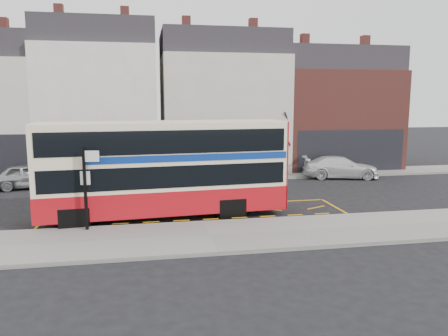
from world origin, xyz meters
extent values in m
plane|color=black|center=(0.00, 0.00, 0.00)|extent=(120.00, 120.00, 0.00)
cube|color=gray|center=(0.00, -2.30, 0.07)|extent=(40.00, 4.00, 0.15)
cube|color=gray|center=(0.00, -0.38, 0.07)|extent=(40.00, 0.15, 0.15)
cube|color=gray|center=(0.00, 11.00, 0.07)|extent=(50.00, 3.00, 0.15)
cube|color=brown|center=(-11.50, 14.00, 10.20)|extent=(0.60, 0.60, 1.20)
cube|color=white|center=(-5.50, 15.00, 4.50)|extent=(8.00, 8.00, 9.00)
cube|color=#28262B|center=(-5.50, 15.00, 9.90)|extent=(8.00, 7.20, 1.80)
cube|color=brown|center=(-7.90, 14.00, 11.20)|extent=(0.60, 0.60, 1.20)
cube|color=brown|center=(-3.50, 14.00, 11.20)|extent=(0.60, 0.60, 1.20)
cube|color=black|center=(-5.50, 11.02, 1.60)|extent=(7.36, 0.06, 3.20)
cube|color=black|center=(-5.50, 11.04, 1.40)|extent=(5.60, 0.04, 2.00)
cube|color=beige|center=(3.50, 15.00, 4.25)|extent=(9.00, 8.00, 8.50)
cube|color=#28262B|center=(3.50, 15.00, 9.40)|extent=(9.00, 7.20, 1.80)
cube|color=brown|center=(0.80, 14.00, 10.70)|extent=(0.60, 0.60, 1.20)
cube|color=brown|center=(5.75, 14.00, 10.70)|extent=(0.60, 0.60, 1.20)
cube|color=#167C41|center=(3.50, 11.02, 1.60)|extent=(8.28, 0.06, 3.20)
cube|color=black|center=(3.50, 11.04, 1.40)|extent=(6.30, 0.04, 2.00)
cube|color=brown|center=(12.50, 15.00, 3.75)|extent=(9.00, 8.00, 7.50)
cube|color=#28262B|center=(12.50, 15.00, 8.40)|extent=(9.00, 7.20, 1.80)
cube|color=brown|center=(9.80, 14.00, 9.70)|extent=(0.60, 0.60, 1.20)
cube|color=brown|center=(14.75, 14.00, 9.70)|extent=(0.60, 0.60, 1.20)
cube|color=black|center=(12.50, 11.02, 1.60)|extent=(8.28, 0.06, 3.20)
cube|color=black|center=(12.50, 11.04, 1.40)|extent=(6.30, 0.04, 2.00)
cube|color=#FAE8BE|center=(-1.54, 1.12, 2.37)|extent=(11.13, 3.31, 4.04)
cube|color=#AC0D16|center=(-1.54, 1.12, 0.90)|extent=(11.17, 3.35, 1.10)
cube|color=#AC0D16|center=(3.91, 1.53, 2.37)|extent=(0.25, 2.53, 4.04)
cube|color=black|center=(-1.54, 1.12, 2.09)|extent=(10.69, 3.33, 0.95)
cube|color=black|center=(-1.54, 1.12, 3.59)|extent=(10.69, 3.33, 1.00)
cube|color=navy|center=(-0.54, 1.20, 2.89)|extent=(8.94, 3.19, 0.30)
cube|color=black|center=(-6.99, 0.72, 1.84)|extent=(0.23, 2.29, 1.60)
cube|color=black|center=(-6.99, 0.72, 3.59)|extent=(0.23, 2.29, 1.00)
cube|color=black|center=(-6.98, 0.72, 2.79)|extent=(0.18, 1.74, 0.35)
cube|color=#FAE8BE|center=(-1.54, 1.12, 4.34)|extent=(11.12, 3.21, 0.12)
cylinder|color=black|center=(-5.33, -0.29, 0.50)|extent=(1.02, 0.35, 1.00)
cylinder|color=black|center=(-5.50, 1.96, 0.50)|extent=(1.02, 0.35, 1.00)
cylinder|color=black|center=(1.43, 0.22, 0.50)|extent=(1.02, 0.35, 1.00)
cylinder|color=black|center=(1.26, 2.46, 0.50)|extent=(1.02, 0.35, 1.00)
cube|color=black|center=(-4.77, -0.73, 1.81)|extent=(0.12, 0.12, 3.33)
cube|color=white|center=(-4.44, -0.77, 3.14)|extent=(0.60, 0.11, 0.49)
cube|color=white|center=(-4.77, -0.66, 2.26)|extent=(0.39, 0.08, 0.55)
imported|color=#A6A7AB|center=(-9.32, 9.39, 0.77)|extent=(4.76, 2.57, 1.54)
imported|color=#46464E|center=(-1.18, 9.13, 0.77)|extent=(4.85, 2.33, 1.53)
imported|color=white|center=(10.90, 9.29, 0.75)|extent=(5.49, 3.18, 1.49)
cylinder|color=black|center=(7.55, 11.84, 1.07)|extent=(0.24, 0.24, 2.14)
camera|label=1|loc=(-2.38, -18.56, 5.35)|focal=35.00mm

